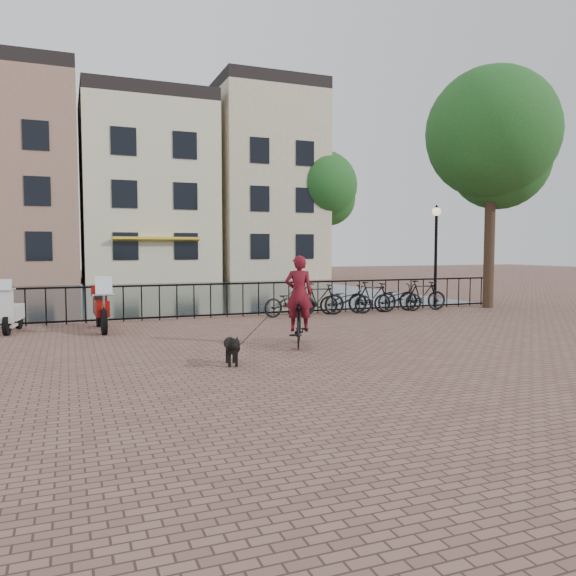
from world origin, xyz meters
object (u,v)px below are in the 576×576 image
object	(u,v)px
lamp_post	(436,239)
cyclist	(299,306)
scooter	(12,304)
motorcycle	(101,302)
dog	(232,350)

from	to	relation	value
lamp_post	cyclist	bearing A→B (deg)	-144.84
lamp_post	scooter	world-z (taller)	lamp_post
lamp_post	scooter	xyz separation A→B (m)	(-12.92, -0.61, -1.69)
cyclist	scooter	bearing A→B (deg)	-13.66
lamp_post	scooter	size ratio (longest dim) A/B	2.27
cyclist	motorcycle	bearing A→B (deg)	-22.27
lamp_post	motorcycle	bearing A→B (deg)	-173.99
dog	scooter	bearing A→B (deg)	132.87
dog	motorcycle	xyz separation A→B (m)	(-1.90, 5.26, 0.44)
dog	lamp_post	bearing A→B (deg)	44.11
cyclist	scooter	world-z (taller)	cyclist
cyclist	dog	world-z (taller)	cyclist
cyclist	dog	bearing A→B (deg)	60.23
cyclist	scooter	distance (m)	7.28
lamp_post	motorcycle	world-z (taller)	lamp_post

